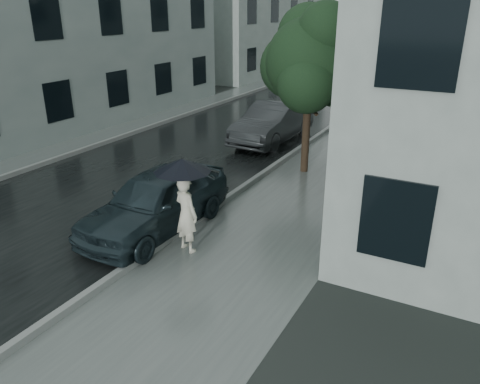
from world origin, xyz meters
The scene contains 14 objects.
ground centered at (0.00, 0.00, 0.00)m, with size 120.00×120.00×0.00m, color black.
sidewalk centered at (0.25, 12.00, 0.00)m, with size 3.50×60.00×0.01m, color slate.
kerb_near centered at (-1.57, 12.00, 0.07)m, with size 0.15×60.00×0.15m, color slate.
asphalt_road centered at (-5.08, 12.00, 0.00)m, with size 6.85×60.00×0.00m, color black.
kerb_far centered at (-8.57, 12.00, 0.07)m, with size 0.15×60.00×0.15m, color slate.
sidewalk_far centered at (-9.50, 12.00, 0.00)m, with size 1.70×60.00×0.01m, color #4C5451.
building_far_a centered at (-13.77, 8.00, 4.75)m, with size 7.02×20.00×9.50m.
building_far_b centered at (-13.77, 30.00, 4.00)m, with size 7.02×18.00×8.00m.
pedestrian centered at (-0.97, 1.31, 0.86)m, with size 0.63×0.41×1.71m, color beige.
umbrella centered at (-1.00, 1.28, 1.99)m, with size 1.58×1.58×1.24m.
street_tree centered at (-0.60, 7.60, 3.50)m, with size 3.50×3.18×5.21m.
lamp_post centered at (-0.86, 13.28, 3.09)m, with size 0.84×0.40×5.41m.
car_near centered at (-2.20, 1.83, 0.74)m, with size 1.74×4.32×1.47m, color #1B292E.
car_far centered at (-3.01, 10.29, 0.77)m, with size 1.62×4.63×1.53m, color #25282A.
Camera 1 is at (4.38, -6.23, 5.09)m, focal length 35.00 mm.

